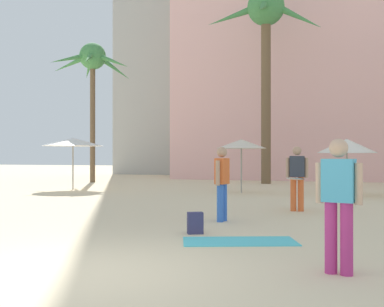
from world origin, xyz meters
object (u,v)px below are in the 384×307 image
(backpack, at_px, (195,223))
(person_far_left, at_px, (297,177))
(cafe_umbrella_4, at_px, (241,144))
(person_mid_center, at_px, (339,200))
(person_mid_left, at_px, (222,181))
(palm_tree_right, at_px, (92,65))
(palm_tree_center, at_px, (266,27))
(cafe_umbrella_1, at_px, (73,142))
(beach_towel, at_px, (240,241))
(cafe_umbrella_2, at_px, (347,146))

(backpack, height_order, person_far_left, person_far_left)
(cafe_umbrella_4, bearing_deg, person_mid_center, -73.61)
(person_far_left, xyz_separation_m, person_mid_left, (-1.51, -2.44, 0.00))
(palm_tree_right, bearing_deg, palm_tree_center, 9.00)
(cafe_umbrella_1, distance_m, person_mid_center, 16.83)
(palm_tree_center, relative_size, backpack, 25.20)
(cafe_umbrella_1, height_order, person_mid_left, cafe_umbrella_1)
(palm_tree_right, bearing_deg, person_far_left, -41.74)
(palm_tree_center, distance_m, backpack, 18.74)
(cafe_umbrella_1, bearing_deg, cafe_umbrella_4, 2.66)
(backpack, height_order, person_mid_left, person_mid_left)
(beach_towel, bearing_deg, palm_tree_center, 96.59)
(backpack, height_order, person_mid_center, person_mid_center)
(palm_tree_right, height_order, cafe_umbrella_2, palm_tree_right)
(palm_tree_center, distance_m, palm_tree_right, 9.95)
(palm_tree_right, bearing_deg, backpack, -55.00)
(cafe_umbrella_1, bearing_deg, person_mid_left, -42.53)
(person_far_left, bearing_deg, backpack, -25.01)
(palm_tree_center, relative_size, palm_tree_right, 1.33)
(cafe_umbrella_2, bearing_deg, person_mid_center, -91.62)
(palm_tree_center, distance_m, person_far_left, 14.83)
(cafe_umbrella_4, height_order, beach_towel, cafe_umbrella_4)
(cafe_umbrella_1, relative_size, cafe_umbrella_2, 1.21)
(person_far_left, height_order, person_mid_center, person_far_left)
(palm_tree_center, height_order, cafe_umbrella_4, palm_tree_center)
(cafe_umbrella_2, relative_size, backpack, 5.39)
(cafe_umbrella_1, bearing_deg, beach_towel, -47.29)
(palm_tree_right, relative_size, beach_towel, 3.99)
(cafe_umbrella_1, distance_m, backpack, 13.30)
(cafe_umbrella_4, bearing_deg, person_far_left, -65.76)
(palm_tree_center, bearing_deg, cafe_umbrella_1, -138.15)
(cafe_umbrella_4, xyz_separation_m, person_far_left, (2.69, -5.97, -1.06))
(cafe_umbrella_1, height_order, beach_towel, cafe_umbrella_1)
(palm_tree_right, xyz_separation_m, person_far_left, (12.28, -10.96, -5.74))
(cafe_umbrella_2, distance_m, person_mid_left, 8.99)
(cafe_umbrella_2, height_order, person_far_left, cafe_umbrella_2)
(person_mid_left, bearing_deg, cafe_umbrella_1, -33.35)
(backpack, bearing_deg, person_far_left, -47.17)
(palm_tree_center, bearing_deg, beach_towel, -83.41)
(person_far_left, bearing_deg, palm_tree_center, -172.56)
(cafe_umbrella_2, height_order, person_mid_left, cafe_umbrella_2)
(cafe_umbrella_4, bearing_deg, palm_tree_center, 89.40)
(cafe_umbrella_4, bearing_deg, cafe_umbrella_2, 0.51)
(cafe_umbrella_1, relative_size, person_mid_left, 1.58)
(cafe_umbrella_1, distance_m, person_mid_left, 11.98)
(beach_towel, xyz_separation_m, person_mid_center, (1.67, -1.89, 0.95))
(beach_towel, relative_size, person_mid_center, 1.14)
(palm_tree_center, relative_size, cafe_umbrella_4, 4.83)
(cafe_umbrella_4, bearing_deg, backpack, -84.01)
(palm_tree_right, height_order, person_mid_center, palm_tree_right)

